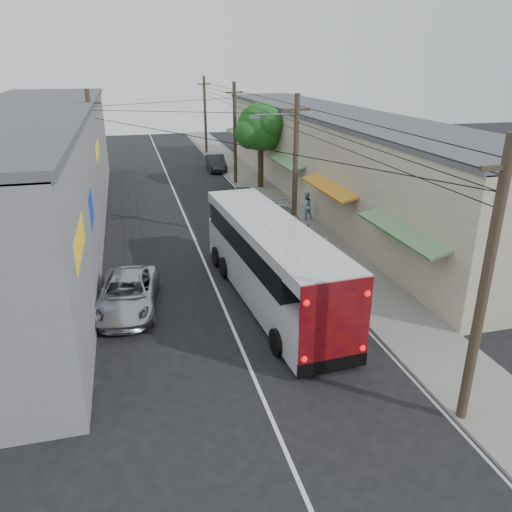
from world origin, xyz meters
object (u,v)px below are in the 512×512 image
(coach_bus, at_px, (270,260))
(parked_suv, at_px, (283,229))
(parked_car_mid, at_px, (246,200))
(pedestrian_far, at_px, (306,206))
(pedestrian_near, at_px, (324,253))
(jeepney, at_px, (127,294))
(parked_car_far, at_px, (216,163))

(coach_bus, bearing_deg, parked_suv, 63.74)
(parked_suv, bearing_deg, parked_car_mid, 96.83)
(parked_suv, xyz_separation_m, pedestrian_far, (2.75, 3.94, 0.07))
(pedestrian_far, bearing_deg, parked_suv, 42.46)
(parked_suv, bearing_deg, pedestrian_near, -75.14)
(parked_suv, xyz_separation_m, pedestrian_near, (0.80, -3.99, 0.01))
(coach_bus, bearing_deg, pedestrian_near, 29.68)
(parked_suv, bearing_deg, jeepney, -142.18)
(parked_suv, distance_m, parked_car_far, 20.78)
(parked_suv, distance_m, parked_car_mid, 7.01)
(parked_suv, xyz_separation_m, parked_car_far, (0.00, 20.78, -0.20))
(pedestrian_near, bearing_deg, coach_bus, 19.37)
(coach_bus, height_order, parked_suv, coach_bus)
(parked_car_mid, distance_m, pedestrian_near, 11.05)
(parked_suv, bearing_deg, parked_car_far, 93.51)
(parked_car_mid, xyz_separation_m, parked_car_far, (0.41, 13.77, -0.06))
(pedestrian_near, bearing_deg, pedestrian_far, -118.06)
(jeepney, bearing_deg, parked_car_far, 79.57)
(jeepney, height_order, parked_car_mid, parked_car_mid)
(jeepney, bearing_deg, pedestrian_near, 17.91)
(coach_bus, xyz_separation_m, parked_car_mid, (2.14, 13.21, -0.99))
(coach_bus, height_order, pedestrian_far, coach_bus)
(jeepney, distance_m, parked_car_mid, 15.04)
(parked_car_mid, bearing_deg, parked_suv, -91.58)
(pedestrian_near, distance_m, pedestrian_far, 8.16)
(coach_bus, bearing_deg, parked_car_far, 80.67)
(parked_car_mid, relative_size, parked_car_far, 1.05)
(coach_bus, xyz_separation_m, parked_car_far, (2.55, 26.99, -1.05))
(parked_car_mid, bearing_deg, pedestrian_far, -49.04)
(coach_bus, bearing_deg, pedestrian_far, 58.50)
(parked_car_mid, bearing_deg, pedestrian_near, -88.64)
(parked_suv, bearing_deg, pedestrian_far, 58.60)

